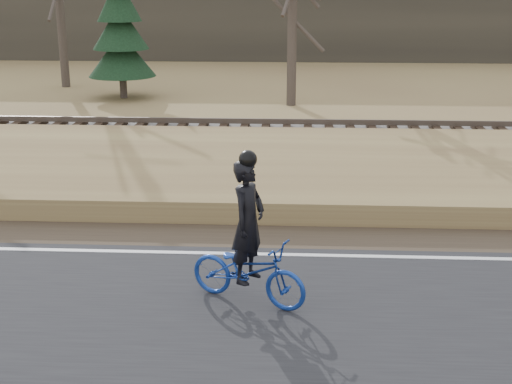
{
  "coord_description": "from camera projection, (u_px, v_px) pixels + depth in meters",
  "views": [
    {
      "loc": [
        -1.02,
        -11.27,
        4.76
      ],
      "look_at": [
        -1.65,
        0.5,
        1.1
      ],
      "focal_mm": 50.0,
      "sensor_mm": 36.0,
      "label": 1
    }
  ],
  "objects": [
    {
      "name": "edge_line",
      "position": [
        350.0,
        256.0,
        12.28
      ],
      "size": [
        120.0,
        0.12,
        0.01
      ],
      "primitive_type": "cube",
      "color": "silver",
      "rests_on": "road"
    },
    {
      "name": "ground",
      "position": [
        351.0,
        264.0,
        12.11
      ],
      "size": [
        120.0,
        120.0,
        0.0
      ],
      "primitive_type": "plane",
      "color": "olive",
      "rests_on": "ground"
    },
    {
      "name": "railroad",
      "position": [
        330.0,
        132.0,
        19.58
      ],
      "size": [
        120.0,
        2.4,
        0.29
      ],
      "color": "black",
      "rests_on": "ballast"
    },
    {
      "name": "road",
      "position": [
        365.0,
        334.0,
        9.72
      ],
      "size": [
        120.0,
        6.0,
        0.06
      ],
      "primitive_type": "cube",
      "color": "black",
      "rests_on": "ground"
    },
    {
      "name": "shoulder",
      "position": [
        346.0,
        238.0,
        13.25
      ],
      "size": [
        120.0,
        1.6,
        0.04
      ],
      "primitive_type": "cube",
      "color": "#473A2B",
      "rests_on": "ground"
    },
    {
      "name": "ballast",
      "position": [
        330.0,
        143.0,
        19.67
      ],
      "size": [
        120.0,
        3.0,
        0.45
      ],
      "primitive_type": "cube",
      "color": "slate",
      "rests_on": "ground"
    },
    {
      "name": "treeline_backdrop",
      "position": [
        313.0,
        4.0,
        39.83
      ],
      "size": [
        120.0,
        4.0,
        6.0
      ],
      "primitive_type": "cube",
      "color": "#383328",
      "rests_on": "ground"
    },
    {
      "name": "embankment",
      "position": [
        338.0,
        182.0,
        16.05
      ],
      "size": [
        120.0,
        5.0,
        0.44
      ],
      "primitive_type": "cube",
      "color": "olive",
      "rests_on": "ground"
    },
    {
      "name": "conifer",
      "position": [
        120.0,
        28.0,
        27.18
      ],
      "size": [
        2.6,
        2.6,
        5.64
      ],
      "color": "#453B32",
      "rests_on": "ground"
    },
    {
      "name": "bare_tree_near_left",
      "position": [
        292.0,
        12.0,
        25.47
      ],
      "size": [
        0.36,
        0.36,
        6.71
      ],
      "primitive_type": "cylinder",
      "color": "#453B32",
      "rests_on": "ground"
    },
    {
      "name": "cyclist",
      "position": [
        248.0,
        255.0,
        10.39
      ],
      "size": [
        1.96,
        1.36,
        2.31
      ],
      "rotation": [
        0.0,
        0.0,
        1.14
      ],
      "color": "navy",
      "rests_on": "road"
    }
  ]
}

